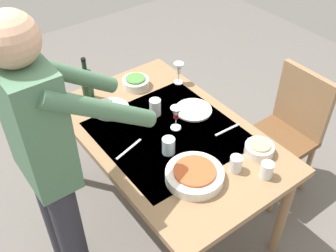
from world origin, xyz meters
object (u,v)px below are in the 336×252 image
object	(u,v)px
wine_glass_right	(179,69)
dinner_plate_near	(193,110)
water_cup_far_right	(169,146)
side_bowl_bread	(259,149)
wine_bottle	(87,84)
serving_bowl_pasta	(195,175)
side_bowl_salad	(136,82)
wine_glass_left	(176,114)
chair_near	(289,127)
dining_table	(168,142)
person_server	(49,158)
water_cup_near_right	(267,170)
water_cup_near_left	(236,164)
water_cup_far_left	(155,107)
dinner_plate_far	(111,109)

from	to	relation	value
wine_glass_right	dinner_plate_near	size ratio (longest dim) A/B	0.66
water_cup_far_right	side_bowl_bread	bearing A→B (deg)	-127.26
wine_bottle	serving_bowl_pasta	size ratio (longest dim) A/B	0.99
wine_glass_right	side_bowl_salad	xyz separation A→B (m)	(0.14, 0.26, -0.07)
dinner_plate_near	serving_bowl_pasta	bearing A→B (deg)	140.94
wine_glass_left	dinner_plate_near	bearing A→B (deg)	-70.82
chair_near	wine_bottle	world-z (taller)	wine_bottle
serving_bowl_pasta	dinner_plate_near	bearing A→B (deg)	-39.06
dining_table	serving_bowl_pasta	distance (m)	0.40
chair_near	person_server	world-z (taller)	person_server
wine_glass_left	dinner_plate_near	xyz separation A→B (m)	(0.07, -0.19, -0.10)
chair_near	dinner_plate_near	world-z (taller)	chair_near
wine_bottle	water_cup_near_right	bearing A→B (deg)	-160.46
water_cup_near_left	wine_glass_left	bearing A→B (deg)	5.33
wine_glass_left	water_cup_far_left	world-z (taller)	wine_glass_left
serving_bowl_pasta	wine_glass_left	bearing A→B (deg)	-24.32
chair_near	wine_glass_left	world-z (taller)	chair_near
water_cup_far_right	side_bowl_bread	world-z (taller)	water_cup_far_right
person_server	water_cup_near_left	world-z (taller)	person_server
water_cup_far_left	water_cup_far_right	size ratio (longest dim) A/B	1.08
water_cup_near_left	wine_bottle	bearing A→B (deg)	16.96
wine_glass_right	water_cup_far_left	xyz separation A→B (m)	(-0.19, 0.32, -0.05)
dinner_plate_far	dinner_plate_near	bearing A→B (deg)	-127.86
wine_glass_left	water_cup_near_right	xyz separation A→B (m)	(-0.58, -0.14, -0.06)
serving_bowl_pasta	side_bowl_salad	world-z (taller)	same
wine_bottle	dinner_plate_near	distance (m)	0.69
water_cup_near_left	water_cup_far_right	world-z (taller)	water_cup_far_right
chair_near	water_cup_near_right	world-z (taller)	chair_near
wine_bottle	serving_bowl_pasta	world-z (taller)	wine_bottle
chair_near	dinner_plate_far	bearing A→B (deg)	57.00
water_cup_far_right	dining_table	bearing A→B (deg)	-35.76
wine_glass_left	dinner_plate_near	world-z (taller)	wine_glass_left
side_bowl_salad	wine_glass_left	bearing A→B (deg)	174.62
wine_glass_left	water_cup_near_right	world-z (taller)	wine_glass_left
wine_bottle	side_bowl_salad	size ratio (longest dim) A/B	1.64
water_cup_far_right	dinner_plate_far	distance (m)	0.53
chair_near	water_cup_far_right	distance (m)	0.96
person_server	wine_glass_left	bearing A→B (deg)	-87.82
serving_bowl_pasta	chair_near	bearing A→B (deg)	-82.63
dining_table	serving_bowl_pasta	xyz separation A→B (m)	(-0.37, 0.11, 0.11)
serving_bowl_pasta	side_bowl_bread	bearing A→B (deg)	-98.71
wine_bottle	water_cup_near_right	size ratio (longest dim) A/B	3.25
water_cup_near_right	dinner_plate_near	distance (m)	0.65
dining_table	serving_bowl_pasta	world-z (taller)	serving_bowl_pasta
chair_near	side_bowl_salad	distance (m)	1.07
wine_glass_left	wine_glass_right	xyz separation A→B (m)	(0.36, -0.30, 0.00)
wine_glass_left	dinner_plate_far	bearing A→B (deg)	29.74
chair_near	side_bowl_bread	size ratio (longest dim) A/B	5.69
dinner_plate_near	chair_near	bearing A→B (deg)	-119.20
serving_bowl_pasta	dinner_plate_far	bearing A→B (deg)	3.61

